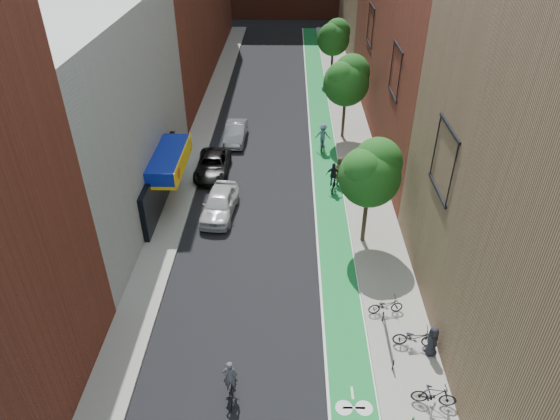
# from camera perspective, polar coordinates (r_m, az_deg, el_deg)

# --- Properties ---
(ground) EXTENTS (160.00, 160.00, 0.00)m
(ground) POSITION_cam_1_polar(r_m,az_deg,el_deg) (22.06, -2.82, -19.37)
(ground) COLOR black
(ground) RESTS_ON ground
(bike_lane) EXTENTS (2.00, 68.00, 0.01)m
(bike_lane) POSITION_cam_1_polar(r_m,az_deg,el_deg) (43.09, 4.73, 9.37)
(bike_lane) COLOR #14722F
(bike_lane) RESTS_ON ground
(sidewalk_left) EXTENTS (2.00, 68.00, 0.15)m
(sidewalk_left) POSITION_cam_1_polar(r_m,az_deg,el_deg) (43.59, -8.68, 9.49)
(sidewalk_left) COLOR gray
(sidewalk_left) RESTS_ON ground
(sidewalk_right) EXTENTS (3.00, 68.00, 0.15)m
(sidewalk_right) POSITION_cam_1_polar(r_m,az_deg,el_deg) (43.29, 8.08, 9.36)
(sidewalk_right) COLOR gray
(sidewalk_right) RESTS_ON ground
(building_left_white) EXTENTS (8.00, 20.00, 12.00)m
(building_left_white) POSITION_cam_1_polar(r_m,az_deg,el_deg) (32.06, -21.82, 9.96)
(building_left_white) COLOR silver
(building_left_white) RESTS_ON ground
(tree_near) EXTENTS (3.40, 3.36, 6.42)m
(tree_near) POSITION_cam_1_polar(r_m,az_deg,el_deg) (26.97, 10.34, 4.33)
(tree_near) COLOR #332619
(tree_near) RESTS_ON ground
(tree_mid) EXTENTS (3.55, 3.53, 6.74)m
(tree_mid) POSITION_cam_1_polar(r_m,az_deg,el_deg) (39.61, 7.66, 14.58)
(tree_mid) COLOR #332619
(tree_mid) RESTS_ON ground
(tree_far) EXTENTS (3.30, 3.25, 6.21)m
(tree_far) POSITION_cam_1_polar(r_m,az_deg,el_deg) (53.09, 6.18, 19.11)
(tree_far) COLOR #332619
(tree_far) RESTS_ON ground
(parked_car_white) EXTENTS (2.25, 4.81, 1.59)m
(parked_car_white) POSITION_cam_1_polar(r_m,az_deg,el_deg) (31.22, -6.92, 0.76)
(parked_car_white) COLOR silver
(parked_car_white) RESTS_ON ground
(parked_car_black) EXTENTS (2.29, 4.92, 1.36)m
(parked_car_black) POSITION_cam_1_polar(r_m,az_deg,el_deg) (35.85, -7.71, 5.11)
(parked_car_black) COLOR black
(parked_car_black) RESTS_ON ground
(parked_car_silver) EXTENTS (1.63, 4.41, 1.44)m
(parked_car_silver) POSITION_cam_1_polar(r_m,az_deg,el_deg) (40.44, -5.09, 8.78)
(parked_car_silver) COLOR gray
(parked_car_silver) RESTS_ON ground
(cyclist_lead) EXTENTS (0.66, 1.65, 1.97)m
(cyclist_lead) POSITION_cam_1_polar(r_m,az_deg,el_deg) (21.28, -5.67, -19.34)
(cyclist_lead) COLOR black
(cyclist_lead) RESTS_ON ground
(cyclist_lane_near) EXTENTS (0.90, 1.62, 1.99)m
(cyclist_lane_near) POSITION_cam_1_polar(r_m,az_deg,el_deg) (34.48, 6.71, 4.29)
(cyclist_lane_near) COLOR black
(cyclist_lane_near) RESTS_ON ground
(cyclist_lane_mid) EXTENTS (1.04, 1.62, 2.03)m
(cyclist_lane_mid) POSITION_cam_1_polar(r_m,az_deg,el_deg) (33.64, 6.11, 3.41)
(cyclist_lane_mid) COLOR black
(cyclist_lane_mid) RESTS_ON ground
(cyclist_lane_far) EXTENTS (1.28, 1.73, 2.17)m
(cyclist_lane_far) POSITION_cam_1_polar(r_m,az_deg,el_deg) (38.85, 4.90, 8.15)
(cyclist_lane_far) COLOR black
(cyclist_lane_far) RESTS_ON ground
(parked_bike_near) EXTENTS (1.77, 0.83, 0.89)m
(parked_bike_near) POSITION_cam_1_polar(r_m,az_deg,el_deg) (24.79, 11.99, -10.64)
(parked_bike_near) COLOR black
(parked_bike_near) RESTS_ON sidewalk_right
(parked_bike_mid) EXTENTS (1.82, 0.77, 1.06)m
(parked_bike_mid) POSITION_cam_1_polar(r_m,az_deg,el_deg) (21.76, 17.19, -19.58)
(parked_bike_mid) COLOR black
(parked_bike_mid) RESTS_ON sidewalk_right
(parked_bike_far) EXTENTS (1.97, 0.83, 1.01)m
(parked_bike_far) POSITION_cam_1_polar(r_m,az_deg,el_deg) (23.59, 15.13, -13.87)
(parked_bike_far) COLOR black
(parked_bike_far) RESTS_ON sidewalk_right
(pedestrian) EXTENTS (0.67, 0.86, 1.54)m
(pedestrian) POSITION_cam_1_polar(r_m,az_deg,el_deg) (23.28, 17.03, -14.11)
(pedestrian) COLOR black
(pedestrian) RESTS_ON sidewalk_right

